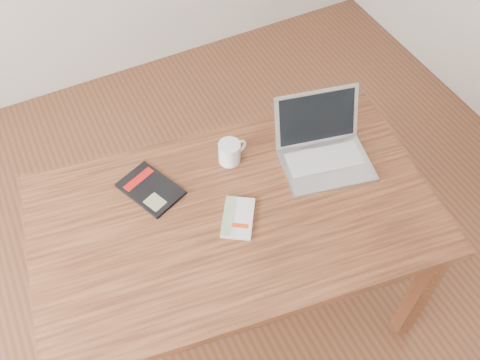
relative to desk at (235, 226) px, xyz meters
name	(u,v)px	position (x,y,z in m)	size (l,w,h in m)	color
room	(204,150)	(-0.16, -0.16, 0.69)	(4.04, 4.04, 2.70)	brown
desk	(235,226)	(0.00, 0.00, 0.00)	(1.60, 1.05, 0.75)	#59301A
white_guidebook	(238,218)	(0.00, -0.03, 0.10)	(0.19, 0.21, 0.02)	silver
black_guidebook	(150,189)	(-0.24, 0.24, 0.10)	(0.23, 0.28, 0.01)	black
laptop	(323,148)	(0.43, 0.09, 0.14)	(0.40, 0.38, 0.23)	silver
coffee_mug	(230,152)	(0.10, 0.24, 0.14)	(0.13, 0.09, 0.09)	white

